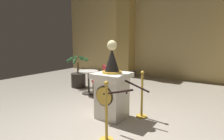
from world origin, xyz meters
TOP-DOWN VIEW (x-y plane):
  - ground_plane at (0.00, 0.00)m, footprint 12.57×12.57m
  - back_wall at (0.00, 5.34)m, footprint 12.57×0.16m
  - pedestal_clock at (-0.17, 0.36)m, footprint 0.71×0.71m
  - stanchion_near at (0.30, -0.52)m, footprint 0.24×0.24m
  - stanchion_far at (0.36, 0.74)m, footprint 0.24×0.24m
  - velvet_rope at (0.33, 0.11)m, footprint 0.67×0.70m
  - column_left at (-2.46, 4.96)m, footprint 0.79×0.79m
  - potted_palm_left at (-2.72, 1.97)m, footprint 0.84×0.78m
  - cafe_table at (-1.84, 1.52)m, footprint 0.62×0.62m
  - cafe_chair_red at (-1.24, 1.42)m, footprint 0.56×0.56m

SIDE VIEW (x-z plane):
  - ground_plane at x=0.00m, z-range 0.00..0.00m
  - stanchion_far at x=0.36m, z-range -0.16..0.89m
  - stanchion_near at x=0.30m, z-range -0.16..0.89m
  - potted_palm_left at x=-2.72m, z-range -0.24..1.01m
  - cafe_table at x=-1.84m, z-range 0.10..0.84m
  - cafe_chair_red at x=-1.24m, z-range 0.09..1.05m
  - pedestal_clock at x=-0.17m, z-range -0.20..1.50m
  - velvet_rope at x=0.33m, z-range 0.68..0.90m
  - column_left at x=-2.46m, z-range -0.01..3.99m
  - back_wall at x=0.00m, z-range 0.00..4.17m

